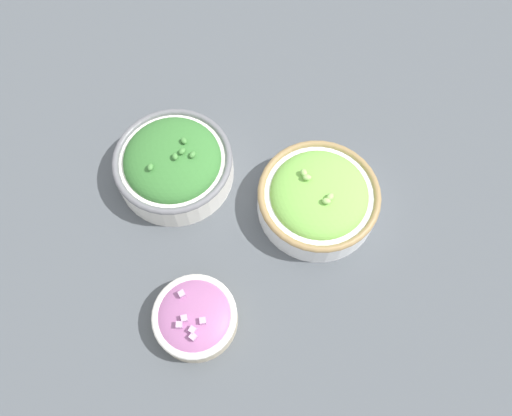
# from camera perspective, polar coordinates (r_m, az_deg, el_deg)

# --- Properties ---
(ground_plane) EXTENTS (3.00, 3.00, 0.00)m
(ground_plane) POSITION_cam_1_polar(r_m,az_deg,el_deg) (0.87, 0.00, -0.79)
(ground_plane) COLOR #4C5156
(bowl_lettuce) EXTENTS (0.21, 0.21, 0.09)m
(bowl_lettuce) POSITION_cam_1_polar(r_m,az_deg,el_deg) (0.85, 7.13, 1.20)
(bowl_lettuce) COLOR white
(bowl_lettuce) RESTS_ON ground_plane
(bowl_red_onion) EXTENTS (0.13, 0.13, 0.06)m
(bowl_red_onion) POSITION_cam_1_polar(r_m,az_deg,el_deg) (0.80, -6.99, -12.26)
(bowl_red_onion) COLOR beige
(bowl_red_onion) RESTS_ON ground_plane
(bowl_broccoli) EXTENTS (0.21, 0.21, 0.09)m
(bowl_broccoli) POSITION_cam_1_polar(r_m,az_deg,el_deg) (0.88, -9.41, 5.05)
(bowl_broccoli) COLOR silver
(bowl_broccoli) RESTS_ON ground_plane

